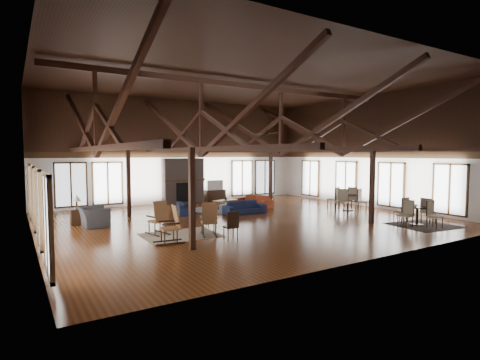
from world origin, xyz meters
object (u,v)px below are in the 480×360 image
sofa_navy_front (245,207)px  cafe_table_near (417,212)px  sofa_orange (254,201)px  tv_console (215,195)px  armchair (94,217)px  sofa_navy_left (185,208)px  coffee_table (225,201)px  cafe_table_far (348,199)px

sofa_navy_front → cafe_table_near: bearing=-51.8°
sofa_navy_front → cafe_table_near: cafe_table_near is taller
sofa_navy_front → sofa_orange: sofa_orange is taller
sofa_orange → tv_console: size_ratio=1.62×
sofa_orange → tv_console: tv_console is taller
sofa_navy_front → armchair: bearing=179.1°
sofa_navy_front → sofa_navy_left: sofa_navy_front is taller
sofa_navy_left → armchair: armchair is taller
coffee_table → cafe_table_near: 9.06m
sofa_navy_front → armchair: armchair is taller
sofa_navy_front → sofa_orange: 2.43m
coffee_table → tv_console: 3.74m
sofa_orange → cafe_table_far: (3.34, -3.55, 0.25)m
sofa_orange → sofa_navy_left: bearing=-101.5°
sofa_navy_front → sofa_navy_left: (-2.41, 1.53, -0.03)m
sofa_navy_front → cafe_table_far: cafe_table_far is taller
sofa_orange → tv_console: 3.66m
sofa_navy_left → cafe_table_far: bearing=-97.7°
sofa_navy_front → tv_console: bearing=79.8°
sofa_orange → cafe_table_far: size_ratio=0.96×
sofa_orange → cafe_table_near: bearing=4.5°
sofa_navy_left → cafe_table_near: bearing=-121.8°
tv_console → cafe_table_near: bearing=-74.5°
sofa_orange → armchair: size_ratio=1.77×
sofa_orange → cafe_table_near: (2.66, -7.80, 0.21)m
coffee_table → cafe_table_near: (4.42, -7.91, 0.11)m
cafe_table_far → armchair: bearing=169.4°
coffee_table → cafe_table_near: bearing=-75.9°
sofa_orange → coffee_table: size_ratio=1.55×
sofa_navy_left → sofa_navy_front: bearing=-105.9°
coffee_table → tv_console: (1.25, 3.52, -0.09)m
armchair → cafe_table_near: (11.14, -6.46, 0.14)m
sofa_navy_front → cafe_table_far: bearing=-17.4°
coffee_table → tv_console: bearing=55.4°
sofa_orange → coffee_table: sofa_orange is taller
coffee_table → cafe_table_far: (5.11, -3.66, 0.14)m
cafe_table_far → sofa_navy_left: bearing=155.8°
sofa_orange → armchair: bearing=-95.4°
sofa_navy_left → cafe_table_near: cafe_table_near is taller
cafe_table_far → coffee_table: bearing=144.4°
coffee_table → tv_console: size_ratio=1.05×
sofa_orange → armchair: armchair is taller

